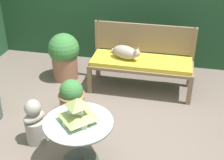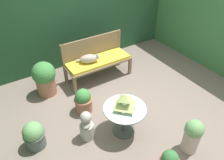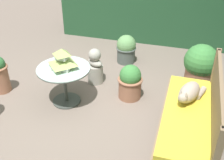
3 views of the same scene
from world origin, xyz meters
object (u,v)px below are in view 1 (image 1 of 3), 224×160
Objects in this scene: pagoda_birdhouse at (78,112)px; garden_bust at (35,123)px; potted_plant_bench_right at (72,98)px; patio_table at (79,131)px; potted_plant_table_far at (64,55)px; garden_bench at (141,64)px; cat at (126,52)px.

pagoda_birdhouse is 0.56× the size of garden_bust.
potted_plant_bench_right is (-0.35, 0.80, -0.40)m from pagoda_birdhouse.
patio_table is at bearing -79.00° from garden_bust.
pagoda_birdhouse is 1.87m from potted_plant_table_far.
garden_bust is 1.49m from potted_plant_table_far.
pagoda_birdhouse is (-0.41, -1.59, 0.23)m from garden_bench.
potted_plant_table_far reaches higher than garden_bust.
pagoda_birdhouse reaches higher than patio_table.
potted_plant_bench_right is at bearing 113.90° from pagoda_birdhouse.
garden_bench is 1.11m from potted_plant_bench_right.
garden_bench is 1.99× the size of potted_plant_table_far.
potted_plant_bench_right is at bearing -65.20° from potted_plant_table_far.
pagoda_birdhouse reaches higher than cat.
potted_plant_table_far is 1.47× the size of potted_plant_bench_right.
cat is 0.64× the size of patio_table.
garden_bench is at bearing 21.50° from cat.
pagoda_birdhouse is 0.74m from garden_bust.
pagoda_birdhouse reaches higher than potted_plant_table_far.
garden_bust is at bearing -126.00° from garden_bench.
cat reaches higher than potted_plant_bench_right.
patio_table reaches higher than garden_bench.
potted_plant_table_far is (-0.95, 0.11, -0.19)m from cat.
patio_table is at bearing -104.54° from garden_bench.
potted_plant_bench_right is at bearing 113.90° from patio_table.
pagoda_birdhouse is 0.43× the size of potted_plant_table_far.
pagoda_birdhouse is at bearing -104.54° from garden_bench.
cat is (-0.22, -0.01, 0.16)m from garden_bench.
potted_plant_table_far is at bearing 114.80° from potted_plant_bench_right.
pagoda_birdhouse is at bearing -79.00° from garden_bust.
garden_bust is at bearing -100.62° from cat.
pagoda_birdhouse is at bearing -77.82° from cat.
cat reaches higher than patio_table.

